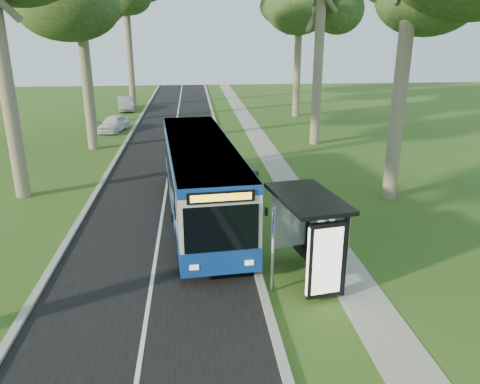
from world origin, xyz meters
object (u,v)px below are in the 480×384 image
object	(u,v)px
bus	(201,178)
car_silver	(126,104)
bus_stop_sign	(273,241)
litter_bin	(254,180)
bus_shelter	(315,226)
car_white	(114,123)

from	to	relation	value
bus	car_silver	distance (m)	31.39
bus_stop_sign	litter_bin	size ratio (longest dim) A/B	3.12
bus_stop_sign	bus_shelter	size ratio (longest dim) A/B	0.78
bus	litter_bin	bearing A→B (deg)	46.43
bus_shelter	litter_bin	distance (m)	10.04
bus_shelter	litter_bin	world-z (taller)	bus_shelter
car_white	bus_stop_sign	bearing A→B (deg)	-58.75
litter_bin	car_white	size ratio (longest dim) A/B	0.23
bus_stop_sign	car_silver	bearing A→B (deg)	117.03
bus	litter_bin	distance (m)	4.66
litter_bin	bus_shelter	bearing A→B (deg)	-86.53
car_silver	bus_shelter	bearing A→B (deg)	-84.29
bus_stop_sign	litter_bin	xyz separation A→B (m)	(0.76, 10.22, -1.27)
litter_bin	car_silver	world-z (taller)	car_silver
bus_stop_sign	car_white	xyz separation A→B (m)	(-8.79, 26.21, -1.06)
bus_stop_sign	bus_shelter	bearing A→B (deg)	26.43
bus_stop_sign	bus	bearing A→B (deg)	120.06
bus	car_silver	bearing A→B (deg)	98.47
bus	car_white	size ratio (longest dim) A/B	3.25
bus	car_white	bearing A→B (deg)	104.31
car_silver	litter_bin	bearing A→B (deg)	-80.00
bus_shelter	litter_bin	bearing A→B (deg)	83.72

